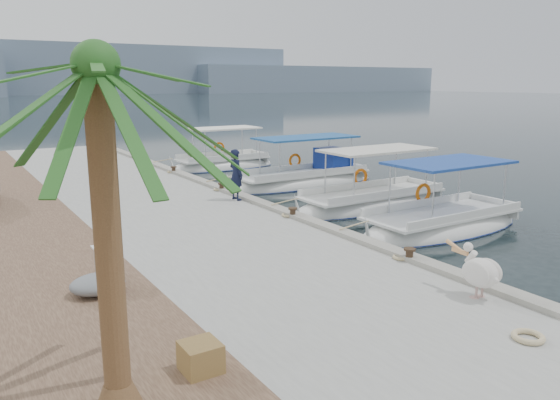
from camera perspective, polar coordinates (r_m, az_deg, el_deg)
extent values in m
plane|color=black|center=(16.24, 5.30, -4.51)|extent=(400.00, 400.00, 0.00)
cube|color=gray|center=(19.01, -11.26, -1.43)|extent=(6.00, 40.00, 0.50)
cube|color=gray|center=(20.07, -3.89, 0.41)|extent=(0.44, 40.00, 0.12)
cube|color=brown|center=(17.92, -26.35, -3.34)|extent=(4.00, 40.00, 0.50)
cube|color=slate|center=(227.78, -20.22, 12.65)|extent=(160.00, 40.00, 18.00)
cube|color=slate|center=(259.67, 2.96, 12.47)|extent=(120.00, 40.00, 11.00)
ellipsoid|color=silver|center=(18.26, 16.52, -2.92)|extent=(6.53, 2.39, 1.30)
ellipsoid|color=navy|center=(18.26, 16.51, -2.98)|extent=(6.56, 2.44, 0.22)
cube|color=silver|center=(18.14, 16.61, -1.40)|extent=(5.36, 2.05, 0.08)
cube|color=#1D4095|center=(17.96, 17.28, 3.76)|extent=(3.92, 2.20, 0.08)
cylinder|color=silver|center=(16.31, 15.73, 0.04)|extent=(0.05, 0.05, 1.60)
torus|color=orange|center=(19.00, 14.73, 0.71)|extent=(0.68, 0.12, 0.68)
ellipsoid|color=silver|center=(20.94, 9.57, -0.66)|extent=(7.11, 2.21, 1.30)
ellipsoid|color=navy|center=(20.94, 9.57, -0.71)|extent=(7.15, 2.25, 0.22)
cube|color=silver|center=(20.83, 9.62, 0.68)|extent=(5.83, 1.90, 0.08)
cube|color=silver|center=(20.69, 10.15, 5.19)|extent=(4.27, 2.03, 0.08)
cylinder|color=silver|center=(19.04, 7.76, 2.10)|extent=(0.05, 0.05, 1.60)
torus|color=orange|center=(21.72, 8.41, 2.40)|extent=(0.68, 0.12, 0.68)
ellipsoid|color=silver|center=(25.10, 2.34, 1.65)|extent=(7.79, 2.25, 1.30)
ellipsoid|color=navy|center=(25.11, 2.34, 1.61)|extent=(7.83, 2.29, 0.22)
cube|color=silver|center=(25.02, 2.35, 2.78)|extent=(6.39, 1.93, 0.08)
cube|color=#1D5091|center=(24.91, 2.75, 6.54)|extent=(4.68, 2.07, 0.08)
cylinder|color=silver|center=(23.24, -0.02, 4.05)|extent=(0.05, 0.05, 1.60)
torus|color=orange|center=(25.99, 1.56, 4.15)|extent=(0.68, 0.12, 0.68)
cube|color=navy|center=(25.96, 5.56, 4.31)|extent=(1.20, 1.57, 1.00)
ellipsoid|color=silver|center=(30.20, -6.00, 3.41)|extent=(6.10, 2.15, 1.30)
ellipsoid|color=navy|center=(30.20, -6.00, 3.37)|extent=(6.13, 2.19, 0.22)
cube|color=silver|center=(30.13, -6.02, 4.35)|extent=(5.00, 1.85, 0.08)
cube|color=white|center=(30.01, -5.83, 7.47)|extent=(3.66, 1.97, 0.08)
cylinder|color=silver|center=(28.72, -7.80, 5.52)|extent=(0.05, 0.05, 1.60)
torus|color=orange|center=(31.11, -6.38, 5.42)|extent=(0.68, 0.12, 0.68)
cylinder|color=black|center=(13.34, 13.37, -5.65)|extent=(0.18, 0.18, 0.30)
cylinder|color=black|center=(13.29, 13.40, -5.04)|extent=(0.28, 0.28, 0.05)
cylinder|color=black|center=(17.05, 1.34, -1.39)|extent=(0.18, 0.18, 0.30)
cylinder|color=black|center=(17.02, 1.34, -0.90)|extent=(0.28, 0.28, 0.05)
cylinder|color=black|center=(21.30, -6.12, 1.31)|extent=(0.18, 0.18, 0.30)
cylinder|color=black|center=(21.27, -6.13, 1.71)|extent=(0.28, 0.28, 0.05)
cylinder|color=black|center=(25.82, -11.05, 3.08)|extent=(0.18, 0.18, 0.30)
cylinder|color=black|center=(25.80, -11.06, 3.41)|extent=(0.28, 0.28, 0.05)
cylinder|color=tan|center=(11.53, 19.85, -8.89)|extent=(0.05, 0.05, 0.32)
cylinder|color=tan|center=(11.64, 20.39, -8.73)|extent=(0.05, 0.05, 0.32)
ellipsoid|color=silver|center=(11.47, 20.25, -7.17)|extent=(0.51, 0.78, 0.59)
cylinder|color=silver|center=(11.56, 19.34, -5.64)|extent=(0.14, 0.28, 0.31)
sphere|color=silver|center=(11.57, 19.07, -4.67)|extent=(0.19, 0.19, 0.19)
cone|color=#EAA566|center=(11.79, 18.00, -4.74)|extent=(0.14, 0.58, 0.23)
imported|color=black|center=(19.56, -4.63, 2.65)|extent=(0.51, 0.71, 1.84)
cylinder|color=brown|center=(7.02, -17.47, -5.02)|extent=(0.34, 0.34, 4.32)
cone|color=brown|center=(7.83, -16.48, -19.02)|extent=(0.64, 0.64, 0.36)
cube|color=brown|center=(8.42, -8.29, -15.93)|extent=(0.55, 0.55, 0.44)
ellipsoid|color=slate|center=(11.67, -18.51, -8.33)|extent=(1.10, 0.90, 0.40)
cylinder|color=silver|center=(12.13, -18.23, -6.76)|extent=(0.06, 0.06, 0.70)
cylinder|color=silver|center=(12.22, -16.41, -6.50)|extent=(0.06, 0.06, 0.70)
cylinder|color=silver|center=(12.50, -18.69, -6.23)|extent=(0.06, 0.06, 0.70)
cylinder|color=silver|center=(12.59, -16.92, -5.98)|extent=(0.06, 0.06, 0.70)
cube|color=white|center=(12.25, -17.67, -4.74)|extent=(0.55, 0.55, 0.03)
torus|color=#C6B284|center=(10.16, 24.50, -12.87)|extent=(0.54, 0.54, 0.10)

